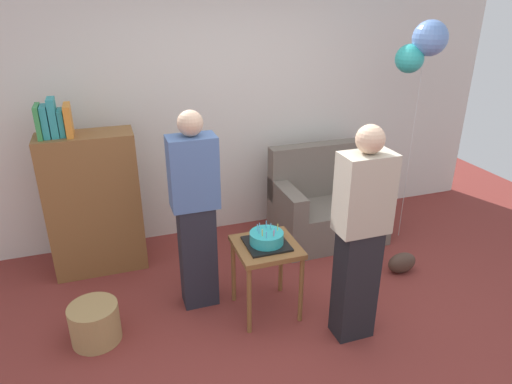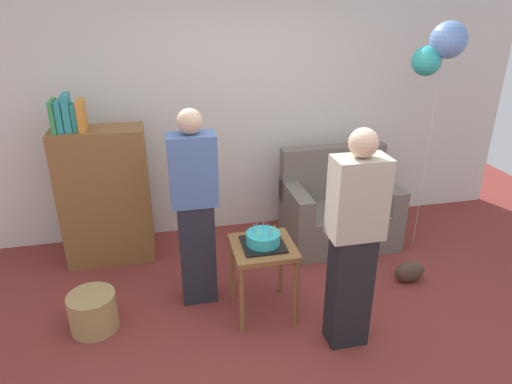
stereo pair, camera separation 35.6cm
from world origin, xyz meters
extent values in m
plane|color=maroon|center=(0.00, 0.00, 0.00)|extent=(8.00, 8.00, 0.00)
cube|color=silver|center=(0.00, 2.05, 1.35)|extent=(6.00, 0.10, 2.70)
cube|color=#6B6056|center=(0.86, 1.39, 0.20)|extent=(1.10, 0.70, 0.40)
cube|color=#6B6056|center=(0.86, 1.66, 0.68)|extent=(1.10, 0.16, 0.56)
cube|color=#6B6056|center=(0.39, 1.39, 0.52)|extent=(0.16, 0.70, 0.24)
cube|color=#6B6056|center=(1.33, 1.39, 0.52)|extent=(0.16, 0.70, 0.24)
cube|color=brown|center=(-1.40, 1.58, 0.65)|extent=(0.80, 0.36, 1.30)
cube|color=#38934C|center=(-1.72, 1.58, 1.43)|extent=(0.04, 0.23, 0.27)
cube|color=teal|center=(-1.67, 1.58, 1.43)|extent=(0.05, 0.20, 0.26)
cube|color=teal|center=(-1.61, 1.58, 1.46)|extent=(0.06, 0.19, 0.32)
cube|color=teal|center=(-1.55, 1.58, 1.41)|extent=(0.04, 0.17, 0.22)
cube|color=orange|center=(-1.50, 1.58, 1.43)|extent=(0.05, 0.25, 0.26)
cube|color=brown|center=(-0.16, 0.47, 0.59)|extent=(0.48, 0.48, 0.04)
cylinder|color=brown|center=(-0.37, 0.26, 0.29)|extent=(0.04, 0.04, 0.57)
cylinder|color=brown|center=(0.05, 0.26, 0.29)|extent=(0.04, 0.04, 0.57)
cylinder|color=brown|center=(-0.37, 0.68, 0.29)|extent=(0.04, 0.04, 0.57)
cylinder|color=brown|center=(0.05, 0.68, 0.29)|extent=(0.04, 0.04, 0.57)
cube|color=black|center=(-0.16, 0.47, 0.62)|extent=(0.32, 0.32, 0.02)
cylinder|color=#2DB2B7|center=(-0.16, 0.47, 0.67)|extent=(0.26, 0.26, 0.09)
cylinder|color=#F2CC4C|center=(-0.07, 0.47, 0.75)|extent=(0.01, 0.01, 0.05)
cylinder|color=#66B2E5|center=(-0.11, 0.50, 0.74)|extent=(0.01, 0.01, 0.05)
cylinder|color=#66B2E5|center=(-0.14, 0.53, 0.75)|extent=(0.01, 0.01, 0.06)
cylinder|color=#66B2E5|center=(-0.19, 0.55, 0.74)|extent=(0.01, 0.01, 0.05)
cylinder|color=#66B2E5|center=(-0.22, 0.51, 0.75)|extent=(0.01, 0.01, 0.06)
cylinder|color=#66B2E5|center=(-0.22, 0.47, 0.74)|extent=(0.01, 0.01, 0.05)
cylinder|color=#F2CC4C|center=(-0.21, 0.43, 0.75)|extent=(0.01, 0.01, 0.05)
cylinder|color=#66B2E5|center=(-0.19, 0.39, 0.74)|extent=(0.01, 0.01, 0.05)
cylinder|color=#EA668C|center=(-0.13, 0.39, 0.74)|extent=(0.01, 0.01, 0.05)
cylinder|color=#66B2E5|center=(-0.11, 0.43, 0.74)|extent=(0.01, 0.01, 0.05)
cube|color=#23232D|center=(-0.64, 0.76, 0.44)|extent=(0.28, 0.20, 0.88)
cube|color=#4C6BA3|center=(-0.64, 0.76, 1.16)|extent=(0.36, 0.22, 0.56)
sphere|color=#D1A889|center=(-0.64, 0.76, 1.53)|extent=(0.19, 0.19, 0.19)
cube|color=black|center=(0.36, 0.01, 0.44)|extent=(0.28, 0.20, 0.88)
cube|color=#B2A893|center=(0.36, 0.01, 1.16)|extent=(0.36, 0.22, 0.56)
sphere|color=#D1A889|center=(0.36, 0.01, 1.53)|extent=(0.19, 0.19, 0.19)
cylinder|color=#A88451|center=(-1.48, 0.54, 0.15)|extent=(0.36, 0.36, 0.30)
ellipsoid|color=#473328|center=(1.22, 0.58, 0.10)|extent=(0.28, 0.14, 0.20)
cylinder|color=silver|center=(1.61, 1.18, 0.94)|extent=(0.00, 0.00, 1.88)
sphere|color=#2DADA8|center=(1.48, 1.20, 1.84)|extent=(0.26, 0.26, 0.26)
sphere|color=#668ED6|center=(1.62, 1.14, 2.02)|extent=(0.31, 0.31, 0.31)
camera|label=1|loc=(-1.21, -2.38, 2.38)|focal=31.89mm
camera|label=2|loc=(-0.87, -2.48, 2.38)|focal=31.89mm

